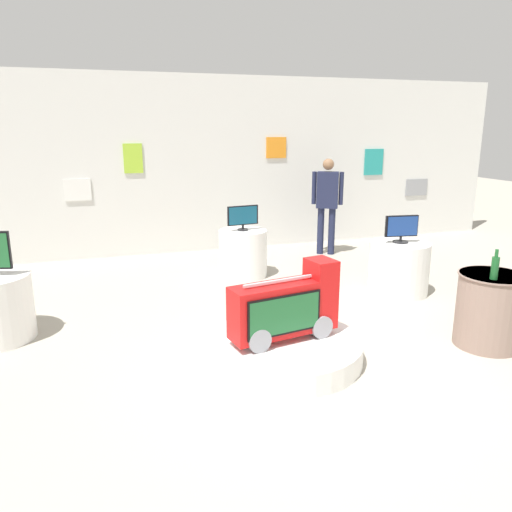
{
  "coord_description": "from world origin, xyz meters",
  "views": [
    {
      "loc": [
        -2.01,
        -4.02,
        2.27
      ],
      "look_at": [
        -0.36,
        1.06,
        0.88
      ],
      "focal_mm": 34.97,
      "sensor_mm": 36.0,
      "label": 1
    }
  ],
  "objects": [
    {
      "name": "tv_on_left_rear",
      "position": [
        0.12,
        3.18,
        0.94
      ],
      "size": [
        0.49,
        0.17,
        0.38
      ],
      "color": "black",
      "rests_on": "display_pedestal_left_rear"
    },
    {
      "name": "display_pedestal_left_rear",
      "position": [
        0.12,
        3.19,
        0.36
      ],
      "size": [
        0.75,
        0.75,
        0.73
      ],
      "primitive_type": "cylinder",
      "color": "white",
      "rests_on": "ground"
    },
    {
      "name": "shopper_browsing_near_truck",
      "position": [
        1.96,
        4.05,
        1.01
      ],
      "size": [
        0.5,
        0.36,
        1.73
      ],
      "color": "#1E233F",
      "rests_on": "ground"
    },
    {
      "name": "back_wall_display",
      "position": [
        -0.0,
        5.06,
        1.59
      ],
      "size": [
        12.15,
        0.13,
        3.17
      ],
      "color": "silver",
      "rests_on": "ground"
    },
    {
      "name": "main_display_pedestal",
      "position": [
        -0.33,
        0.26,
        0.11
      ],
      "size": [
        1.57,
        1.57,
        0.22
      ],
      "primitive_type": "cylinder",
      "color": "white",
      "rests_on": "ground"
    },
    {
      "name": "bottle_on_side_table",
      "position": [
        1.73,
        -0.21,
        0.91
      ],
      "size": [
        0.07,
        0.07,
        0.31
      ],
      "color": "#195926",
      "rests_on": "side_table_round"
    },
    {
      "name": "novelty_firetruck_tv",
      "position": [
        -0.31,
        0.26,
        0.53
      ],
      "size": [
        1.14,
        0.51,
        0.77
      ],
      "color": "gray",
      "rests_on": "main_display_pedestal"
    },
    {
      "name": "tv_on_center_rear",
      "position": [
        1.94,
        1.71,
        0.93
      ],
      "size": [
        0.47,
        0.21,
        0.38
      ],
      "color": "black",
      "rests_on": "display_pedestal_center_rear"
    },
    {
      "name": "display_pedestal_center_rear",
      "position": [
        1.94,
        1.71,
        0.36
      ],
      "size": [
        0.83,
        0.83,
        0.73
      ],
      "primitive_type": "cylinder",
      "color": "white",
      "rests_on": "ground"
    },
    {
      "name": "side_table_round",
      "position": [
        1.86,
        -0.08,
        0.4
      ],
      "size": [
        0.71,
        0.71,
        0.79
      ],
      "color": "gray",
      "rests_on": "ground"
    },
    {
      "name": "ground_plane",
      "position": [
        0.0,
        0.0,
        0.0
      ],
      "size": [
        30.0,
        30.0,
        0.0
      ],
      "primitive_type": "plane",
      "color": "#A8A091"
    }
  ]
}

